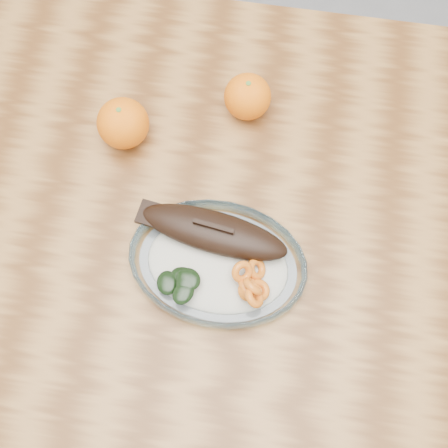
% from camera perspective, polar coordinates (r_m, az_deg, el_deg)
% --- Properties ---
extents(ground, '(3.00, 3.00, 0.00)m').
position_cam_1_polar(ground, '(1.59, -2.17, -8.29)').
color(ground, slate).
rests_on(ground, ground).
extents(dining_table, '(1.20, 0.80, 0.75)m').
position_cam_1_polar(dining_table, '(0.96, -3.55, -0.10)').
color(dining_table, '#593315').
rests_on(dining_table, ground).
extents(plated_meal, '(0.49, 0.49, 0.08)m').
position_cam_1_polar(plated_meal, '(0.82, -0.66, -3.81)').
color(plated_meal, white).
rests_on(plated_meal, dining_table).
extents(orange_left, '(0.08, 0.08, 0.08)m').
position_cam_1_polar(orange_left, '(0.90, -10.22, 10.03)').
color(orange_left, '#FF6905').
rests_on(orange_left, dining_table).
extents(orange_right, '(0.08, 0.08, 0.08)m').
position_cam_1_polar(orange_right, '(0.91, 2.40, 12.80)').
color(orange_right, '#FF6905').
rests_on(orange_right, dining_table).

